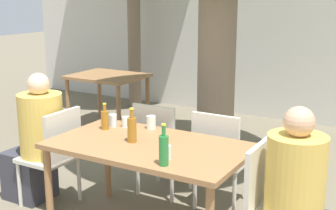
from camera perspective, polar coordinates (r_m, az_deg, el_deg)
name	(u,v)px	position (r m, az deg, el deg)	size (l,w,h in m)	color
cafe_building_wall	(294,28)	(7.21, 15.13, 9.02)	(10.00, 0.08, 2.80)	beige
dining_table_front	(149,153)	(3.71, -2.34, -5.93)	(1.55, 0.90, 0.77)	#996B42
dining_table_back	(108,82)	(6.76, -7.36, 2.74)	(1.01, 0.84, 0.77)	#996B42
patio_chair_0	(55,152)	(4.36, -13.64, -5.57)	(0.44, 0.44, 0.92)	beige
patio_chair_1	(272,201)	(3.38, 12.59, -11.35)	(0.44, 0.44, 0.92)	beige
patio_chair_2	(160,143)	(4.46, -0.99, -4.71)	(0.44, 0.44, 0.92)	beige
patio_chair_3	(220,155)	(4.19, 6.34, -6.04)	(0.44, 0.44, 0.92)	beige
person_seated_0	(36,144)	(4.50, -15.77, -4.55)	(0.60, 0.40, 1.23)	#383842
person_seated_1	(306,204)	(3.31, 16.46, -11.51)	(0.60, 0.40, 1.21)	#383842
green_bottle_0	(164,149)	(3.20, -0.52, -5.44)	(0.07, 0.07, 0.30)	#287A38
amber_bottle_1	(105,119)	(4.07, -7.70, -1.73)	(0.07, 0.07, 0.23)	#9E661E
amber_bottle_2	(132,129)	(3.70, -4.42, -2.93)	(0.07, 0.07, 0.28)	#9E661E
drinking_glass_0	(126,122)	(4.13, -5.18, -2.05)	(0.07, 0.07, 0.09)	silver
drinking_glass_1	(151,122)	(4.06, -2.06, -2.13)	(0.08, 0.08, 0.12)	silver
drinking_glass_2	(166,152)	(3.34, -0.22, -5.79)	(0.07, 0.07, 0.10)	silver
drinking_glass_3	(113,120)	(4.15, -6.75, -1.89)	(0.07, 0.07, 0.11)	silver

